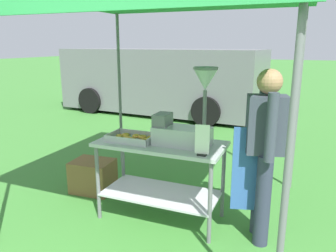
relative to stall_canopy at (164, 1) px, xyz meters
name	(u,v)px	position (x,y,z in m)	size (l,w,h in m)	color
ground_plane	(251,123)	(0.25, 4.66, -2.20)	(70.00, 70.00, 0.00)	#3D7F33
stall_canopy	(164,1)	(0.00, 0.00, 0.00)	(2.69, 2.56, 2.29)	slate
donut_cart	(161,163)	(0.00, -0.10, -1.58)	(1.30, 0.62, 0.84)	#B7B7BC
donut_tray	(132,138)	(-0.30, -0.15, -1.34)	(0.48, 0.31, 0.07)	#B7B7BC
donut_fryer	(186,122)	(0.27, -0.10, -1.12)	(0.61, 0.28, 0.77)	#B7B7BC
menu_sign	(202,142)	(0.51, -0.33, -1.24)	(0.13, 0.05, 0.28)	black
vendor	(264,148)	(1.01, -0.09, -1.30)	(0.47, 0.53, 1.61)	#2D3347
supply_crate	(93,176)	(-1.05, 0.18, -2.00)	(0.52, 0.42, 0.40)	brown
van_grey	(162,80)	(-2.22, 5.07, -1.32)	(5.44, 2.39, 1.69)	slate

